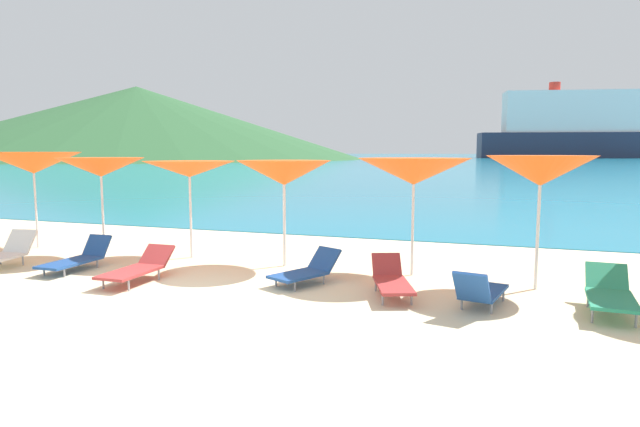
% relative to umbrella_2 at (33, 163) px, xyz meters
% --- Properties ---
extents(ground_plane, '(50.00, 100.00, 0.30)m').
position_rel_umbrella_2_xyz_m(ground_plane, '(5.76, 7.03, -2.26)').
color(ground_plane, beige).
extents(ocean_water, '(650.00, 440.00, 0.02)m').
position_rel_umbrella_2_xyz_m(ocean_water, '(5.76, 224.00, -2.10)').
color(ocean_water, teal).
rests_on(ocean_water, ground_plane).
extents(headland_hill, '(134.85, 134.85, 21.43)m').
position_rel_umbrella_2_xyz_m(headland_hill, '(-94.24, 126.85, 8.60)').
color(headland_hill, '#2D5B33').
rests_on(headland_hill, ground_plane).
extents(umbrella_2, '(2.40, 2.40, 2.38)m').
position_rel_umbrella_2_xyz_m(umbrella_2, '(0.00, 0.00, 0.00)').
color(umbrella_2, silver).
rests_on(umbrella_2, ground_plane).
extents(umbrella_3, '(1.91, 1.91, 2.26)m').
position_rel_umbrella_2_xyz_m(umbrella_3, '(2.40, -0.41, -0.08)').
color(umbrella_3, silver).
rests_on(umbrella_3, ground_plane).
extents(umbrella_4, '(2.06, 2.06, 2.18)m').
position_rel_umbrella_2_xyz_m(umbrella_4, '(4.35, 0.14, -0.12)').
color(umbrella_4, silver).
rests_on(umbrella_4, ground_plane).
extents(umbrella_5, '(1.96, 1.96, 2.21)m').
position_rel_umbrella_2_xyz_m(umbrella_5, '(6.70, -0.01, -0.16)').
color(umbrella_5, silver).
rests_on(umbrella_5, ground_plane).
extents(umbrella_6, '(2.19, 2.19, 2.27)m').
position_rel_umbrella_2_xyz_m(umbrella_6, '(9.37, 0.03, -0.10)').
color(umbrella_6, silver).
rests_on(umbrella_6, ground_plane).
extents(umbrella_7, '(1.82, 1.82, 2.33)m').
position_rel_umbrella_2_xyz_m(umbrella_7, '(11.60, -0.36, -0.05)').
color(umbrella_7, silver).
rests_on(umbrella_7, ground_plane).
extents(lounge_chair_0, '(0.84, 1.51, 0.70)m').
position_rel_umbrella_2_xyz_m(lounge_chair_0, '(1.20, -1.98, -1.81)').
color(lounge_chair_0, white).
rests_on(lounge_chair_0, ground_plane).
extents(lounge_chair_4, '(0.71, 1.64, 0.62)m').
position_rel_umbrella_2_xyz_m(lounge_chair_4, '(12.58, -1.53, -1.81)').
color(lounge_chair_4, '#268C66').
rests_on(lounge_chair_4, ground_plane).
extents(lounge_chair_5, '(0.80, 1.58, 0.69)m').
position_rel_umbrella_2_xyz_m(lounge_chair_5, '(10.75, -1.89, -1.84)').
color(lounge_chair_5, '#1E478C').
rests_on(lounge_chair_5, ground_plane).
extents(lounge_chair_6, '(0.60, 1.60, 0.62)m').
position_rel_umbrella_2_xyz_m(lounge_chair_6, '(2.86, -1.73, -1.87)').
color(lounge_chair_6, '#1E478C').
rests_on(lounge_chair_6, ground_plane).
extents(lounge_chair_7, '(1.02, 1.62, 0.59)m').
position_rel_umbrella_2_xyz_m(lounge_chair_7, '(9.30, -1.59, -1.85)').
color(lounge_chair_7, '#A53333').
rests_on(lounge_chair_7, ground_plane).
extents(lounge_chair_8, '(1.11, 1.48, 0.59)m').
position_rel_umbrella_2_xyz_m(lounge_chair_8, '(7.68, -1.30, -1.86)').
color(lounge_chair_8, '#1E478C').
rests_on(lounge_chair_8, ground_plane).
extents(lounge_chair_10, '(0.64, 1.64, 0.58)m').
position_rel_umbrella_2_xyz_m(lounge_chair_10, '(4.70, -2.20, -1.84)').
color(lounge_chair_10, '#A53333').
rests_on(lounge_chair_10, ground_plane).
extents(cruise_ship, '(65.84, 24.05, 25.60)m').
position_rel_umbrella_2_xyz_m(cruise_ship, '(32.74, 195.60, 7.91)').
color(cruise_ship, '#262D47').
rests_on(cruise_ship, ocean_water).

